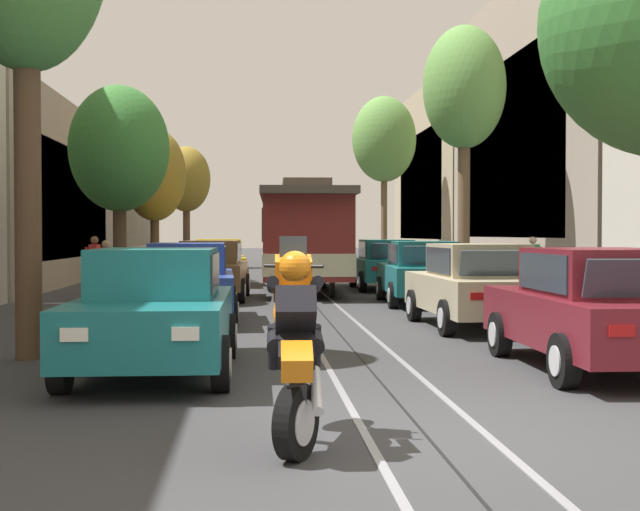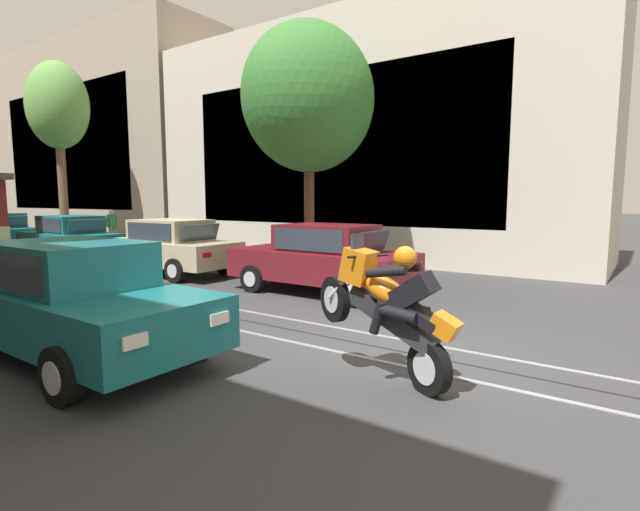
% 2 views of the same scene
% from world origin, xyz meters
% --- Properties ---
extents(ground_plane, '(160.00, 160.00, 0.00)m').
position_xyz_m(ground_plane, '(0.00, 20.91, 0.00)').
color(ground_plane, '#38383A').
extents(trolley_track_rails, '(1.14, 60.28, 0.01)m').
position_xyz_m(trolley_track_rails, '(0.00, 24.14, 0.00)').
color(trolley_track_rails, gray).
rests_on(trolley_track_rails, ground).
extents(building_facade_right, '(5.95, 51.98, 10.91)m').
position_xyz_m(building_facade_right, '(10.39, 25.73, 4.92)').
color(building_facade_right, beige).
rests_on(building_facade_right, ground).
extents(parked_car_teal_near_left, '(2.01, 4.37, 1.58)m').
position_xyz_m(parked_car_teal_near_left, '(-2.75, 3.63, 0.80)').
color(parked_car_teal_near_left, '#196B70').
rests_on(parked_car_teal_near_left, ground).
extents(parked_car_blue_second_left, '(2.10, 4.40, 1.58)m').
position_xyz_m(parked_car_blue_second_left, '(-2.84, 10.27, 0.80)').
color(parked_car_blue_second_left, '#233D93').
rests_on(parked_car_blue_second_left, ground).
extents(parked_car_brown_mid_left, '(2.11, 4.41, 1.58)m').
position_xyz_m(parked_car_brown_mid_left, '(-2.67, 16.23, 0.80)').
color(parked_car_brown_mid_left, brown).
rests_on(parked_car_brown_mid_left, ground).
extents(parked_car_yellow_fourth_left, '(2.11, 4.41, 1.58)m').
position_xyz_m(parked_car_yellow_fourth_left, '(-2.72, 22.87, 0.80)').
color(parked_car_yellow_fourth_left, gold).
rests_on(parked_car_yellow_fourth_left, ground).
extents(parked_car_maroon_near_right, '(2.01, 4.37, 1.58)m').
position_xyz_m(parked_car_maroon_near_right, '(2.90, 3.45, 0.80)').
color(parked_car_maroon_near_right, maroon).
rests_on(parked_car_maroon_near_right, ground).
extents(parked_car_beige_second_right, '(2.09, 4.40, 1.58)m').
position_xyz_m(parked_car_beige_second_right, '(2.64, 8.64, 0.80)').
color(parked_car_beige_second_right, '#C1B28E').
rests_on(parked_car_beige_second_right, ground).
extents(parked_car_teal_mid_right, '(2.11, 4.41, 1.58)m').
position_xyz_m(parked_car_teal_mid_right, '(2.69, 14.22, 0.80)').
color(parked_car_teal_mid_right, '#196B70').
rests_on(parked_car_teal_mid_right, ground).
extents(parked_car_teal_fourth_right, '(2.01, 4.36, 1.58)m').
position_xyz_m(parked_car_teal_fourth_right, '(2.64, 20.03, 0.80)').
color(parked_car_teal_fourth_right, '#196B70').
rests_on(parked_car_teal_fourth_right, ground).
extents(street_tree_kerb_left_second, '(2.50, 2.69, 5.49)m').
position_xyz_m(street_tree_kerb_left_second, '(-4.87, 14.86, 3.87)').
color(street_tree_kerb_left_second, '#4C3826').
rests_on(street_tree_kerb_left_second, ground).
extents(street_tree_kerb_left_mid, '(2.35, 2.36, 5.72)m').
position_xyz_m(street_tree_kerb_left_mid, '(-5.22, 25.92, 3.94)').
color(street_tree_kerb_left_mid, brown).
rests_on(street_tree_kerb_left_mid, ground).
extents(street_tree_kerb_left_fourth, '(2.46, 2.49, 6.25)m').
position_xyz_m(street_tree_kerb_left_fourth, '(-4.96, 38.10, 4.51)').
color(street_tree_kerb_left_fourth, brown).
rests_on(street_tree_kerb_left_fourth, ground).
extents(street_tree_kerb_right_second, '(2.48, 2.72, 8.05)m').
position_xyz_m(street_tree_kerb_right_second, '(4.83, 18.71, 6.10)').
color(street_tree_kerb_right_second, brown).
rests_on(street_tree_kerb_right_second, ground).
extents(street_tree_kerb_right_mid, '(3.10, 2.80, 8.42)m').
position_xyz_m(street_tree_kerb_right_mid, '(4.79, 34.84, 6.30)').
color(street_tree_kerb_right_mid, brown).
rests_on(street_tree_kerb_right_mid, ground).
extents(cable_car_trolley, '(2.75, 9.16, 3.28)m').
position_xyz_m(cable_car_trolley, '(0.00, 18.91, 1.66)').
color(cable_car_trolley, maroon).
rests_on(cable_car_trolley, ground).
extents(motorcycle_with_rider, '(0.51, 1.87, 1.75)m').
position_xyz_m(motorcycle_with_rider, '(-1.16, -0.30, 0.92)').
color(motorcycle_with_rider, black).
rests_on(motorcycle_with_rider, ground).
extents(pedestrian_on_left_pavement, '(0.55, 0.39, 1.70)m').
position_xyz_m(pedestrian_on_left_pavement, '(-5.99, 17.65, 0.96)').
color(pedestrian_on_left_pavement, slate).
rests_on(pedestrian_on_left_pavement, ground).
extents(pedestrian_on_right_pavement, '(0.55, 0.28, 1.68)m').
position_xyz_m(pedestrian_on_right_pavement, '(6.88, 18.40, 0.95)').
color(pedestrian_on_right_pavement, slate).
rests_on(pedestrian_on_right_pavement, ground).
extents(pedestrian_crossing_far, '(0.55, 0.37, 1.59)m').
position_xyz_m(pedestrian_crossing_far, '(-5.55, 16.88, 0.89)').
color(pedestrian_crossing_far, '#4C4233').
rests_on(pedestrian_crossing_far, ground).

